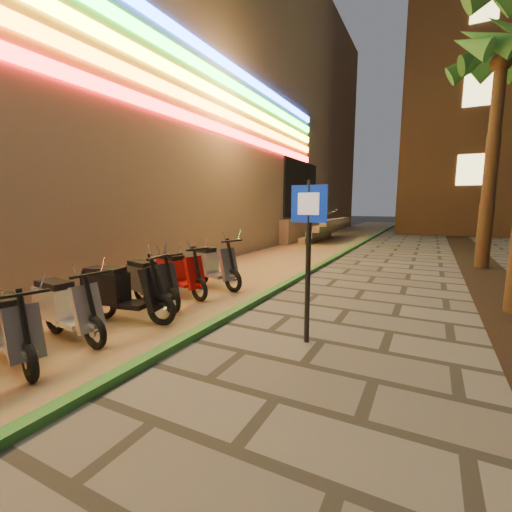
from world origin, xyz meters
The scene contains 11 objects.
parking_strip centered at (-2.60, 10.00, 0.01)m, with size 3.40×60.00×0.01m, color #8C7251.
green_curb centered at (-0.90, 10.00, 0.05)m, with size 0.18×60.00×0.10m, color #296E2B.
mall_building centered at (-15.47, 10.02, 7.48)m, with size 24.23×44.00×15.00m.
palm_d centered at (3.60, 12.00, 5.94)m, with size 2.97×3.02×7.16m.
pedestrian_sign centered at (0.64, 4.03, 1.48)m, with size 0.50×0.09×2.28m.
scooter_7 centered at (-2.38, 1.77, 0.45)m, with size 1.47×0.76×1.04m.
scooter_8 centered at (-2.55, 2.56, 0.47)m, with size 1.54×0.57×1.08m.
scooter_9 centered at (-2.45, 3.46, 0.51)m, with size 1.68×0.74×1.18m.
scooter_10 centered at (-2.64, 4.34, 0.48)m, with size 1.57×0.79×1.11m.
scooter_11 centered at (-2.68, 5.23, 0.49)m, with size 1.58×0.82×1.12m.
scooter_12 centered at (-2.51, 6.20, 0.52)m, with size 1.70×0.89×1.21m.
Camera 1 is at (2.12, -0.45, 1.95)m, focal length 24.00 mm.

